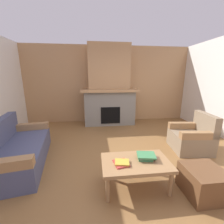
# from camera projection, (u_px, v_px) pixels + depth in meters

# --- Properties ---
(ground) EXTENTS (9.00, 9.00, 0.00)m
(ground) POSITION_uv_depth(u_px,v_px,m) (123.00, 164.00, 2.79)
(ground) COLOR brown
(wall_back_wood_panel) EXTENTS (6.00, 0.12, 2.70)m
(wall_back_wood_panel) POSITION_uv_depth(u_px,v_px,m) (108.00, 85.00, 5.37)
(wall_back_wood_panel) COLOR tan
(wall_back_wood_panel) RESTS_ON ground
(fireplace) EXTENTS (1.90, 0.82, 2.70)m
(fireplace) POSITION_uv_depth(u_px,v_px,m) (109.00, 91.00, 5.05)
(fireplace) COLOR gray
(fireplace) RESTS_ON ground
(couch) EXTENTS (1.13, 1.92, 0.85)m
(couch) POSITION_uv_depth(u_px,v_px,m) (17.00, 150.00, 2.75)
(couch) COLOR #474C6B
(couch) RESTS_ON ground
(armchair) EXTENTS (0.84, 0.84, 0.85)m
(armchair) POSITION_uv_depth(u_px,v_px,m) (192.00, 137.00, 3.31)
(armchair) COLOR #847056
(armchair) RESTS_ON ground
(coffee_table) EXTENTS (1.00, 0.60, 0.43)m
(coffee_table) POSITION_uv_depth(u_px,v_px,m) (136.00, 164.00, 2.16)
(coffee_table) COLOR #997047
(coffee_table) RESTS_ON ground
(ottoman) EXTENTS (0.52, 0.52, 0.40)m
(ottoman) POSITION_uv_depth(u_px,v_px,m) (203.00, 182.00, 2.05)
(ottoman) COLOR brown
(ottoman) RESTS_ON ground
(book_stack_near_edge) EXTENTS (0.24, 0.25, 0.04)m
(book_stack_near_edge) POSITION_uv_depth(u_px,v_px,m) (122.00, 163.00, 2.07)
(book_stack_near_edge) COLOR #B23833
(book_stack_near_edge) RESTS_ON coffee_table
(book_stack_center) EXTENTS (0.30, 0.27, 0.07)m
(book_stack_center) POSITION_uv_depth(u_px,v_px,m) (146.00, 156.00, 2.20)
(book_stack_center) COLOR #3D7F4C
(book_stack_center) RESTS_ON coffee_table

